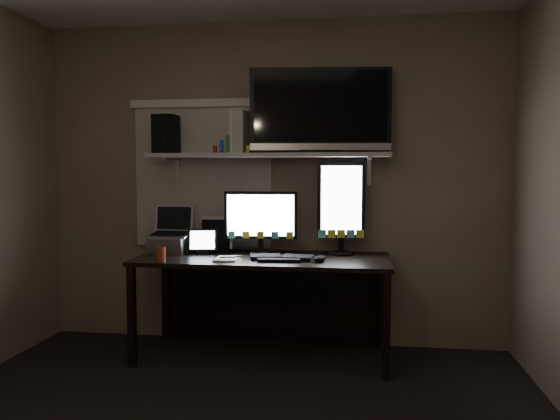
% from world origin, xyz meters
% --- Properties ---
extents(back_wall, '(3.60, 0.00, 3.60)m').
position_xyz_m(back_wall, '(0.00, 1.80, 1.25)').
color(back_wall, '#69594B').
rests_on(back_wall, floor).
extents(window_blinds, '(1.10, 0.02, 1.10)m').
position_xyz_m(window_blinds, '(-0.55, 1.79, 1.30)').
color(window_blinds, beige).
rests_on(window_blinds, back_wall).
extents(desk, '(1.80, 0.75, 0.73)m').
position_xyz_m(desk, '(0.00, 1.55, 0.55)').
color(desk, black).
rests_on(desk, floor).
extents(wall_shelf, '(1.80, 0.35, 0.03)m').
position_xyz_m(wall_shelf, '(0.00, 1.62, 1.46)').
color(wall_shelf, '#B1B0AC').
rests_on(wall_shelf, back_wall).
extents(monitor_landscape, '(0.55, 0.09, 0.48)m').
position_xyz_m(monitor_landscape, '(-0.05, 1.58, 0.97)').
color(monitor_landscape, black).
rests_on(monitor_landscape, desk).
extents(monitor_portrait, '(0.35, 0.11, 0.70)m').
position_xyz_m(monitor_portrait, '(0.55, 1.62, 1.08)').
color(monitor_portrait, black).
rests_on(monitor_portrait, desk).
extents(keyboard, '(0.46, 0.21, 0.03)m').
position_xyz_m(keyboard, '(0.14, 1.35, 0.74)').
color(keyboard, black).
rests_on(keyboard, desk).
extents(mouse, '(0.11, 0.14, 0.04)m').
position_xyz_m(mouse, '(0.41, 1.28, 0.75)').
color(mouse, black).
rests_on(mouse, desk).
extents(notepad, '(0.17, 0.23, 0.01)m').
position_xyz_m(notepad, '(-0.23, 1.27, 0.74)').
color(notepad, silver).
rests_on(notepad, desk).
extents(tablet, '(0.23, 0.13, 0.19)m').
position_xyz_m(tablet, '(-0.47, 1.50, 0.82)').
color(tablet, black).
rests_on(tablet, desk).
extents(file_sorter, '(0.21, 0.11, 0.26)m').
position_xyz_m(file_sorter, '(-0.41, 1.66, 0.86)').
color(file_sorter, black).
rests_on(file_sorter, desk).
extents(laptop, '(0.32, 0.27, 0.35)m').
position_xyz_m(laptop, '(-0.73, 1.52, 0.90)').
color(laptop, silver).
rests_on(laptop, desk).
extents(cup, '(0.08, 0.08, 0.10)m').
position_xyz_m(cup, '(-0.66, 1.11, 0.78)').
color(cup, maroon).
rests_on(cup, desk).
extents(sticky_notes, '(0.30, 0.24, 0.00)m').
position_xyz_m(sticky_notes, '(-0.18, 1.34, 0.73)').
color(sticky_notes, yellow).
rests_on(sticky_notes, desk).
extents(tv, '(1.04, 0.29, 0.62)m').
position_xyz_m(tv, '(0.39, 1.62, 1.79)').
color(tv, black).
rests_on(tv, wall_shelf).
extents(game_console, '(0.12, 0.28, 0.32)m').
position_xyz_m(game_console, '(-0.20, 1.64, 1.64)').
color(game_console, silver).
rests_on(game_console, wall_shelf).
extents(speaker, '(0.16, 0.20, 0.30)m').
position_xyz_m(speaker, '(-0.79, 1.62, 1.63)').
color(speaker, black).
rests_on(speaker, wall_shelf).
extents(bottles, '(0.20, 0.10, 0.12)m').
position_xyz_m(bottles, '(-0.26, 1.55, 1.54)').
color(bottles, '#A50F0C').
rests_on(bottles, wall_shelf).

